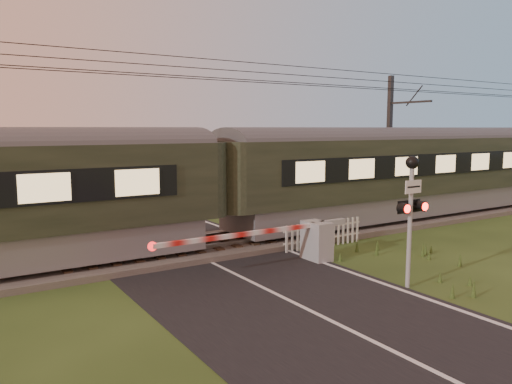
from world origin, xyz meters
TOP-DOWN VIEW (x-y plane):
  - ground at (0.00, 0.00)m, footprint 160.00×160.00m
  - road at (0.02, -0.23)m, footprint 6.00×140.00m
  - track_bed at (0.00, 6.50)m, footprint 140.00×3.40m
  - overhead_wires at (0.00, 6.50)m, footprint 120.00×0.62m
  - train at (0.92, 6.50)m, footprint 39.15×2.70m
  - boom_gate at (2.59, 3.48)m, footprint 6.33×0.90m
  - crossing_signal at (3.09, 0.22)m, footprint 0.83×0.35m
  - picket_fence at (4.06, 4.60)m, footprint 3.25×0.07m
  - catenary_mast at (11.56, 8.72)m, footprint 0.20×2.45m

SIDE VIEW (x-z plane):
  - ground at x=0.00m, z-range 0.00..0.00m
  - road at x=0.02m, z-range 0.00..0.03m
  - track_bed at x=0.00m, z-range -0.13..0.26m
  - picket_fence at x=4.06m, z-range 0.00..0.89m
  - boom_gate at x=2.59m, z-range 0.05..1.25m
  - train at x=0.92m, z-range 0.29..3.93m
  - crossing_signal at x=3.09m, z-range 0.61..3.89m
  - catenary_mast at x=11.56m, z-range 0.14..6.51m
  - overhead_wires at x=0.00m, z-range 5.41..6.04m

